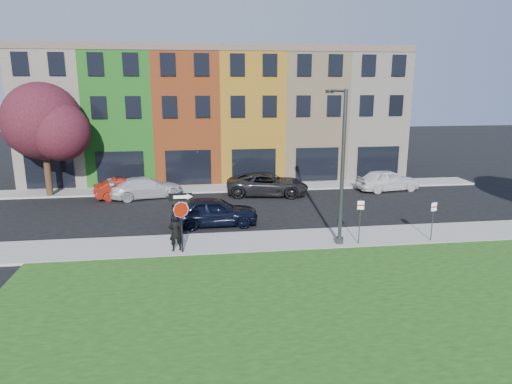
{
  "coord_description": "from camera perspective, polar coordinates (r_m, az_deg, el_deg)",
  "views": [
    {
      "loc": [
        -4.45,
        -18.2,
        7.77
      ],
      "look_at": [
        -1.47,
        4.0,
        2.36
      ],
      "focal_mm": 32.0,
      "sensor_mm": 36.0,
      "label": 1
    }
  ],
  "objects": [
    {
      "name": "sidewalk_far",
      "position": [
        34.11,
        -5.02,
        0.46
      ],
      "size": [
        40.0,
        2.4,
        0.12
      ],
      "primitive_type": "cube",
      "color": "gray",
      "rests_on": "ground"
    },
    {
      "name": "parking_sign_a",
      "position": [
        22.41,
        12.87,
        -2.94
      ],
      "size": [
        0.32,
        0.11,
        2.27
      ],
      "rotation": [
        0.0,
        0.0,
        -0.19
      ],
      "color": "#414446",
      "rests_on": "sidewalk_near"
    },
    {
      "name": "ground",
      "position": [
        20.28,
        5.69,
        -9.02
      ],
      "size": [
        120.0,
        120.0,
        0.0
      ],
      "primitive_type": "plane",
      "color": "black",
      "rests_on": "ground"
    },
    {
      "name": "sidewalk_near",
      "position": [
        23.46,
        8.79,
        -5.77
      ],
      "size": [
        40.0,
        3.0,
        0.12
      ],
      "primitive_type": "cube",
      "color": "gray",
      "rests_on": "ground"
    },
    {
      "name": "parking_sign_b",
      "position": [
        23.99,
        21.25,
        -2.79
      ],
      "size": [
        0.32,
        0.11,
        2.01
      ],
      "rotation": [
        0.0,
        0.0,
        0.22
      ],
      "color": "#414446",
      "rests_on": "sidewalk_near"
    },
    {
      "name": "tree_purple",
      "position": [
        34.06,
        -24.95,
        7.81
      ],
      "size": [
        6.21,
        5.43,
        7.69
      ],
      "color": "black",
      "rests_on": "sidewalk_far"
    },
    {
      "name": "parked_car_red",
      "position": [
        32.58,
        -15.94,
        0.5
      ],
      "size": [
        3.87,
        5.04,
        1.38
      ],
      "primitive_type": "imported",
      "rotation": [
        0.0,
        0.0,
        1.88
      ],
      "color": "maroon",
      "rests_on": "ground"
    },
    {
      "name": "man",
      "position": [
        21.47,
        -10.02,
        -5.0
      ],
      "size": [
        0.84,
        0.72,
        1.77
      ],
      "primitive_type": "imported",
      "rotation": [
        0.0,
        0.0,
        3.38
      ],
      "color": "black",
      "rests_on": "sidewalk_near"
    },
    {
      "name": "parked_car_dark",
      "position": [
        32.04,
        1.46,
        1.0
      ],
      "size": [
        4.53,
        6.58,
        1.58
      ],
      "primitive_type": "imported",
      "rotation": [
        0.0,
        0.0,
        1.4
      ],
      "color": "black",
      "rests_on": "ground"
    },
    {
      "name": "parked_car_white",
      "position": [
        34.73,
        16.11,
        1.43
      ],
      "size": [
        3.06,
        5.07,
        1.56
      ],
      "primitive_type": "imported",
      "rotation": [
        0.0,
        0.0,
        1.7
      ],
      "color": "white",
      "rests_on": "ground"
    },
    {
      "name": "street_lamp",
      "position": [
        22.0,
        10.55,
        3.02
      ],
      "size": [
        0.48,
        2.58,
        7.35
      ],
      "rotation": [
        0.0,
        0.0,
        0.06
      ],
      "color": "#414446",
      "rests_on": "sidewalk_near"
    },
    {
      "name": "sedan_near",
      "position": [
        25.33,
        -5.2,
        -2.43
      ],
      "size": [
        2.08,
        4.83,
        1.62
      ],
      "primitive_type": "imported",
      "rotation": [
        0.0,
        0.0,
        1.59
      ],
      "color": "black",
      "rests_on": "ground"
    },
    {
      "name": "stop_sign",
      "position": [
        20.88,
        -9.37,
        -2.29
      ],
      "size": [
        1.05,
        0.11,
        2.81
      ],
      "rotation": [
        0.0,
        0.0,
        0.02
      ],
      "color": "black",
      "rests_on": "sidewalk_near"
    },
    {
      "name": "rowhouse_block",
      "position": [
        39.53,
        -4.88,
        9.5
      ],
      "size": [
        30.0,
        10.12,
        10.0
      ],
      "color": "beige",
      "rests_on": "ground"
    },
    {
      "name": "parked_car_silver",
      "position": [
        32.22,
        -13.54,
        0.55
      ],
      "size": [
        4.55,
        5.98,
        1.44
      ],
      "primitive_type": "imported",
      "rotation": [
        0.0,
        0.0,
        1.84
      ],
      "color": "#B7B7BC",
      "rests_on": "ground"
    }
  ]
}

